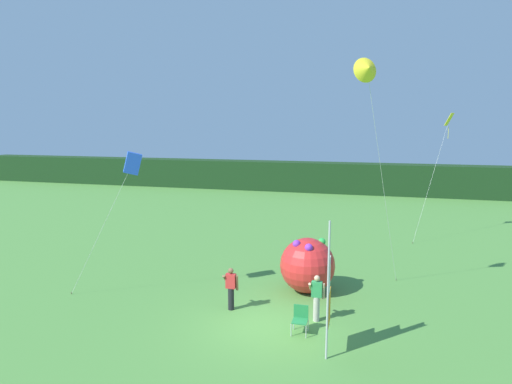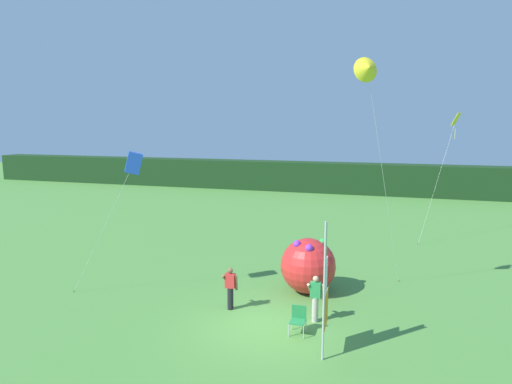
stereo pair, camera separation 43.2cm
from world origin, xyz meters
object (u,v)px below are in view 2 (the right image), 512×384
at_px(person_mid_field, 230,287).
at_px(inflatable_balloon, 308,266).
at_px(banner_flag, 325,291).
at_px(folding_chair, 298,318).
at_px(kite_yellow_delta_1, 368,69).
at_px(person_near_banner, 315,297).
at_px(kite_blue_box_0, 134,163).
at_px(kite_yellow_diamond_2, 454,127).

relative_size(person_mid_field, inflatable_balloon, 0.71).
relative_size(banner_flag, inflatable_balloon, 1.84).
bearing_deg(person_mid_field, folding_chair, -22.10).
xyz_separation_m(banner_flag, kite_yellow_delta_1, (0.80, 3.84, 6.62)).
xyz_separation_m(person_near_banner, kite_blue_box_0, (-6.95, 0.22, 4.40)).
bearing_deg(folding_chair, banner_flag, -48.62).
xyz_separation_m(kite_blue_box_0, kite_yellow_delta_1, (8.32, 1.54, 3.31)).
height_order(person_near_banner, kite_blue_box_0, kite_blue_box_0).
height_order(banner_flag, inflatable_balloon, banner_flag).
distance_m(banner_flag, kite_blue_box_0, 8.53).
distance_m(person_mid_field, kite_yellow_diamond_2, 16.88).
xyz_separation_m(banner_flag, person_near_banner, (-0.57, 2.07, -1.09)).
relative_size(folding_chair, kite_yellow_delta_1, 0.10).
xyz_separation_m(person_mid_field, kite_yellow_delta_1, (4.50, 1.62, 7.74)).
bearing_deg(banner_flag, folding_chair, 131.38).
bearing_deg(inflatable_balloon, kite_yellow_delta_1, -20.64).
bearing_deg(person_near_banner, inflatable_balloon, 104.81).
distance_m(person_mid_field, folding_chair, 2.95).
relative_size(banner_flag, kite_yellow_diamond_2, 0.56).
xyz_separation_m(banner_flag, folding_chair, (-0.98, 1.11, -1.45)).
relative_size(kite_blue_box_0, kite_yellow_diamond_2, 0.78).
bearing_deg(inflatable_balloon, kite_yellow_diamond_2, 58.37).
distance_m(person_near_banner, kite_yellow_delta_1, 8.03).
relative_size(person_mid_field, folding_chair, 1.77).
relative_size(person_mid_field, kite_yellow_diamond_2, 0.22).
distance_m(banner_flag, person_near_banner, 2.41).
xyz_separation_m(person_near_banner, person_mid_field, (-3.13, 0.14, -0.03)).
bearing_deg(kite_blue_box_0, kite_yellow_diamond_2, 45.28).
xyz_separation_m(kite_yellow_delta_1, kite_yellow_diamond_2, (4.54, 11.44, -2.04)).
relative_size(person_near_banner, inflatable_balloon, 0.74).
distance_m(banner_flag, person_mid_field, 4.45).
bearing_deg(kite_yellow_diamond_2, banner_flag, -109.26).
distance_m(person_near_banner, kite_yellow_diamond_2, 15.54).
distance_m(banner_flag, inflatable_balloon, 4.84).
bearing_deg(banner_flag, inflatable_balloon, 105.03).
distance_m(banner_flag, kite_yellow_diamond_2, 16.82).
bearing_deg(inflatable_balloon, banner_flag, -74.97).
height_order(banner_flag, folding_chair, banner_flag).
relative_size(inflatable_balloon, kite_yellow_delta_1, 0.25).
xyz_separation_m(banner_flag, kite_blue_box_0, (-7.52, 2.30, 3.30)).
relative_size(person_near_banner, folding_chair, 1.84).
distance_m(folding_chair, kite_blue_box_0, 8.18).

